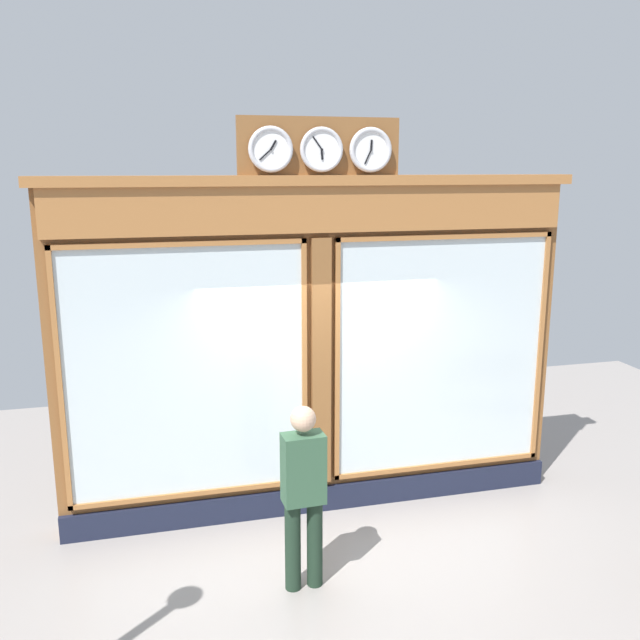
# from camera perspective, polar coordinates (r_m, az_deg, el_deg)

# --- Properties ---
(shop_facade) EXTENTS (5.45, 0.42, 4.12)m
(shop_facade) POSITION_cam_1_polar(r_m,az_deg,el_deg) (7.16, -0.25, -2.22)
(shop_facade) COLOR brown
(shop_facade) RESTS_ON ground_plane
(pedestrian) EXTENTS (0.37, 0.24, 1.69)m
(pedestrian) POSITION_cam_1_polar(r_m,az_deg,el_deg) (6.06, -1.39, -14.01)
(pedestrian) COLOR #1C2F21
(pedestrian) RESTS_ON ground_plane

